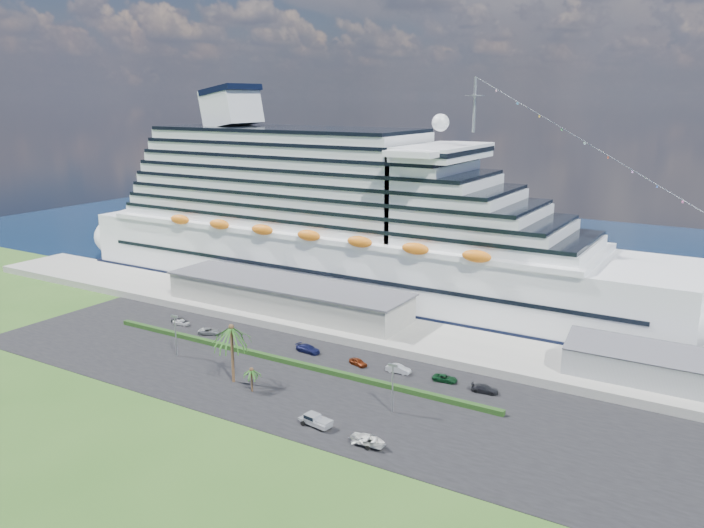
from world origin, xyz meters
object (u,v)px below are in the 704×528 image
Objects in this scene: pickup_truck at (315,420)px; boat_trailer at (368,439)px; cruise_ship at (352,230)px; parked_car_3 at (308,349)px.

pickup_truck is 10.30m from boat_trailer.
cruise_ship is 34.21× the size of pickup_truck.
boat_trailer is (10.21, -1.36, 0.13)m from pickup_truck.
pickup_truck is (33.66, -66.47, -15.54)m from cruise_ship.
parked_car_3 is at bearing 126.92° from pickup_truck.
parked_car_3 is at bearing -70.41° from cruise_ship.
boat_trailer is at bearing -57.10° from cruise_ship.
cruise_ship reaches higher than parked_car_3.
boat_trailer reaches higher than parked_car_3.
boat_trailer is at bearing -7.57° from pickup_truck.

